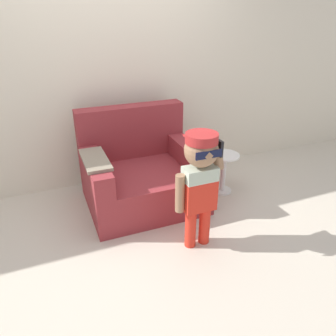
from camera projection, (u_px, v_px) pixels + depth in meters
ground_plane at (134, 205)px, 3.45m from camera, size 10.00×10.00×0.00m
wall_back at (110, 68)px, 3.46m from camera, size 10.00×0.05×2.60m
armchair at (141, 173)px, 3.41m from camera, size 1.16×0.98×0.95m
person_child at (200, 174)px, 2.59m from camera, size 0.42×0.31×1.02m
side_table at (224, 169)px, 3.60m from camera, size 0.32×0.32×0.45m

